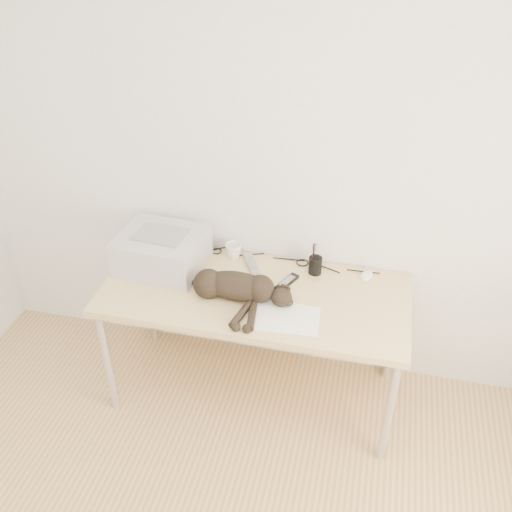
% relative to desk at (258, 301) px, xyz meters
% --- Properties ---
extents(wall_back, '(3.50, 0.00, 3.50)m').
position_rel_desk_xyz_m(wall_back, '(0.00, 0.27, 0.69)').
color(wall_back, white).
rests_on(wall_back, floor).
extents(desk, '(1.60, 0.70, 0.74)m').
position_rel_desk_xyz_m(desk, '(0.00, 0.00, 0.00)').
color(desk, '#DABC80').
rests_on(desk, floor).
extents(printer, '(0.47, 0.41, 0.21)m').
position_rel_desk_xyz_m(printer, '(-0.55, 0.03, 0.23)').
color(printer, '#A9A9AE').
rests_on(printer, desk).
extents(papers, '(0.36, 0.27, 0.01)m').
position_rel_desk_xyz_m(papers, '(0.19, -0.25, 0.14)').
color(papers, white).
rests_on(papers, desk).
extents(cat, '(0.70, 0.32, 0.16)m').
position_rel_desk_xyz_m(cat, '(-0.10, -0.16, 0.20)').
color(cat, black).
rests_on(cat, desk).
extents(mug, '(0.13, 0.13, 0.09)m').
position_rel_desk_xyz_m(mug, '(-0.19, 0.19, 0.18)').
color(mug, white).
rests_on(mug, desk).
extents(pen_cup, '(0.07, 0.07, 0.18)m').
position_rel_desk_xyz_m(pen_cup, '(0.28, 0.15, 0.18)').
color(pen_cup, black).
rests_on(pen_cup, desk).
extents(remote_grey, '(0.14, 0.19, 0.02)m').
position_rel_desk_xyz_m(remote_grey, '(-0.07, 0.14, 0.14)').
color(remote_grey, gray).
rests_on(remote_grey, desk).
extents(remote_black, '(0.11, 0.17, 0.02)m').
position_rel_desk_xyz_m(remote_black, '(0.15, 0.02, 0.14)').
color(remote_black, black).
rests_on(remote_black, desk).
extents(mouse, '(0.09, 0.12, 0.03)m').
position_rel_desk_xyz_m(mouse, '(0.56, 0.18, 0.15)').
color(mouse, white).
rests_on(mouse, desk).
extents(cable_tangle, '(1.36, 0.07, 0.01)m').
position_rel_desk_xyz_m(cable_tangle, '(0.00, 0.22, 0.14)').
color(cable_tangle, black).
rests_on(cable_tangle, desk).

